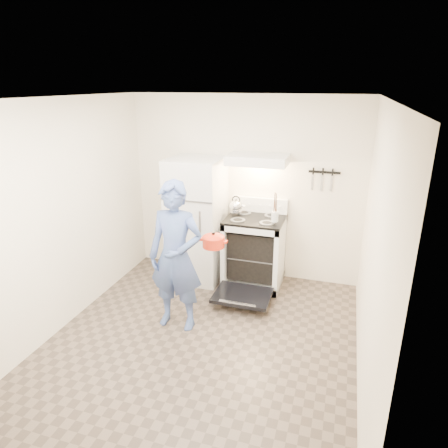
{
  "coord_description": "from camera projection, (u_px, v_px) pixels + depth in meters",
  "views": [
    {
      "loc": [
        1.3,
        -3.38,
        2.63
      ],
      "look_at": [
        -0.05,
        1.0,
        1.0
      ],
      "focal_mm": 32.0,
      "sensor_mm": 36.0,
      "label": 1
    }
  ],
  "objects": [
    {
      "name": "tea_kettle",
      "position": [
        236.0,
        205.0,
        5.34
      ],
      "size": [
        0.21,
        0.17,
        0.26
      ],
      "primitive_type": null,
      "color": "silver",
      "rests_on": "cooktop"
    },
    {
      "name": "dutch_oven",
      "position": [
        214.0,
        242.0,
        4.54
      ],
      "size": [
        0.32,
        0.25,
        0.22
      ],
      "primitive_type": null,
      "color": "red",
      "rests_on": "person"
    },
    {
      "name": "stove_body",
      "position": [
        254.0,
        252.0,
        5.4
      ],
      "size": [
        0.76,
        0.65,
        0.92
      ],
      "primitive_type": "cube",
      "color": "white",
      "rests_on": "floor"
    },
    {
      "name": "range_hood",
      "position": [
        258.0,
        159.0,
        5.04
      ],
      "size": [
        0.76,
        0.5,
        0.12
      ],
      "primitive_type": "cube",
      "color": "white",
      "rests_on": "back_wall"
    },
    {
      "name": "person",
      "position": [
        176.0,
        257.0,
        4.33
      ],
      "size": [
        0.62,
        0.41,
        1.69
      ],
      "primitive_type": "imported",
      "rotation": [
        0.0,
        0.0,
        0.01
      ],
      "color": "#33507D",
      "rests_on": "floor"
    },
    {
      "name": "floor",
      "position": [
        201.0,
        342.0,
        4.29
      ],
      "size": [
        3.6,
        3.6,
        0.0
      ],
      "primitive_type": "plane",
      "color": "brown",
      "rests_on": "ground"
    },
    {
      "name": "pizza_stone",
      "position": [
        254.0,
        253.0,
        5.4
      ],
      "size": [
        0.32,
        0.32,
        0.02
      ],
      "primitive_type": "cylinder",
      "color": "#82614B",
      "rests_on": "oven_rack"
    },
    {
      "name": "back_wall",
      "position": [
        245.0,
        189.0,
        5.49
      ],
      "size": [
        3.2,
        0.02,
        2.5
      ],
      "primitive_type": "cube",
      "color": "white",
      "rests_on": "ground"
    },
    {
      "name": "backsplash",
      "position": [
        260.0,
        205.0,
        5.45
      ],
      "size": [
        0.76,
        0.07,
        0.2
      ],
      "primitive_type": "cube",
      "color": "white",
      "rests_on": "cooktop"
    },
    {
      "name": "oven_rack",
      "position": [
        254.0,
        254.0,
        5.4
      ],
      "size": [
        0.6,
        0.52,
        0.01
      ],
      "primitive_type": "cube",
      "color": "slate",
      "rests_on": "stove_body"
    },
    {
      "name": "oven_door",
      "position": [
        243.0,
        295.0,
        4.97
      ],
      "size": [
        0.7,
        0.54,
        0.04
      ],
      "primitive_type": "cube",
      "color": "black",
      "rests_on": "floor"
    },
    {
      "name": "refrigerator",
      "position": [
        197.0,
        220.0,
        5.47
      ],
      "size": [
        0.7,
        0.7,
        1.7
      ],
      "primitive_type": "cube",
      "color": "white",
      "rests_on": "floor"
    },
    {
      "name": "cooktop",
      "position": [
        255.0,
        219.0,
        5.24
      ],
      "size": [
        0.76,
        0.65,
        0.03
      ],
      "primitive_type": "cube",
      "color": "black",
      "rests_on": "stove_body"
    },
    {
      "name": "utensil_jar",
      "position": [
        275.0,
        217.0,
        4.99
      ],
      "size": [
        0.1,
        0.1,
        0.13
      ],
      "primitive_type": "cylinder",
      "rotation": [
        0.0,
        0.0,
        -0.11
      ],
      "color": "silver",
      "rests_on": "cooktop"
    },
    {
      "name": "knife_strip",
      "position": [
        325.0,
        172.0,
        5.08
      ],
      "size": [
        0.4,
        0.02,
        0.03
      ],
      "primitive_type": "cube",
      "color": "black",
      "rests_on": "back_wall"
    }
  ]
}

